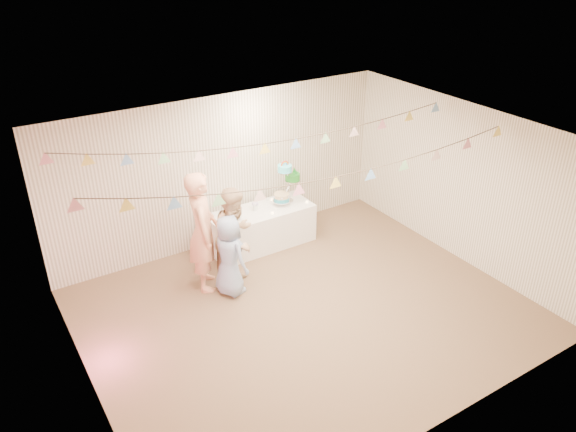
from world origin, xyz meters
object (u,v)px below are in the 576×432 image
table (261,228)px  person_adult_b (236,238)px  person_child (229,255)px  person_adult_a (203,231)px  cake_stand (287,178)px

table → person_adult_b: (-0.90, -0.82, 0.47)m
person_adult_b → person_child: size_ratio=1.26×
person_adult_a → person_child: 0.53m
cake_stand → person_adult_a: person_adult_a is taller
cake_stand → person_adult_b: (-1.45, -0.87, -0.30)m
cake_stand → person_child: bearing=-148.1°
table → person_adult_b: size_ratio=1.11×
person_adult_a → person_adult_b: person_adult_a is taller
cake_stand → person_adult_b: bearing=-149.0°
table → cake_stand: cake_stand is taller
table → person_adult_b: bearing=-137.7°
cake_stand → person_child: (-1.64, -1.02, -0.47)m
table → person_child: size_ratio=1.40×
table → cake_stand: size_ratio=2.50×
person_adult_b → person_adult_a: bearing=120.7°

